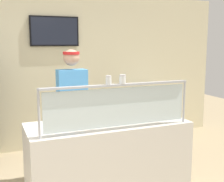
{
  "coord_description": "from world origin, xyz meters",
  "views": [
    {
      "loc": [
        -0.3,
        -2.66,
        1.84
      ],
      "look_at": [
        0.97,
        0.4,
        1.3
      ],
      "focal_mm": 47.59,
      "sensor_mm": 36.0,
      "label": 1
    }
  ],
  "objects_px": {
    "worker_figure": "(73,107)",
    "pizza_box_stack": "(152,96)",
    "pepper_flake_shaker": "(123,80)",
    "pizza_tray": "(84,123)",
    "pizza_server": "(81,122)",
    "parmesan_shaker": "(109,81)"
  },
  "relations": [
    {
      "from": "parmesan_shaker",
      "to": "worker_figure",
      "type": "distance_m",
      "value": 1.12
    },
    {
      "from": "pizza_tray",
      "to": "pizza_server",
      "type": "relative_size",
      "value": 1.47
    },
    {
      "from": "pizza_tray",
      "to": "worker_figure",
      "type": "height_order",
      "value": "worker_figure"
    },
    {
      "from": "pizza_tray",
      "to": "parmesan_shaker",
      "type": "xyz_separation_m",
      "value": [
        0.16,
        -0.33,
        0.5
      ]
    },
    {
      "from": "parmesan_shaker",
      "to": "pizza_tray",
      "type": "bearing_deg",
      "value": 115.93
    },
    {
      "from": "worker_figure",
      "to": "pizza_box_stack",
      "type": "bearing_deg",
      "value": 28.11
    },
    {
      "from": "pizza_tray",
      "to": "pizza_box_stack",
      "type": "relative_size",
      "value": 0.97
    },
    {
      "from": "pizza_server",
      "to": "pepper_flake_shaker",
      "type": "distance_m",
      "value": 0.68
    },
    {
      "from": "pizza_server",
      "to": "parmesan_shaker",
      "type": "relative_size",
      "value": 3.1
    },
    {
      "from": "worker_figure",
      "to": "pizza_tray",
      "type": "bearing_deg",
      "value": -94.78
    },
    {
      "from": "parmesan_shaker",
      "to": "pepper_flake_shaker",
      "type": "bearing_deg",
      "value": -0.0
    },
    {
      "from": "pizza_box_stack",
      "to": "pepper_flake_shaker",
      "type": "bearing_deg",
      "value": -127.35
    },
    {
      "from": "parmesan_shaker",
      "to": "pepper_flake_shaker",
      "type": "distance_m",
      "value": 0.15
    },
    {
      "from": "pepper_flake_shaker",
      "to": "worker_figure",
      "type": "distance_m",
      "value": 1.15
    },
    {
      "from": "pizza_server",
      "to": "pizza_box_stack",
      "type": "relative_size",
      "value": 0.66
    },
    {
      "from": "worker_figure",
      "to": "pizza_box_stack",
      "type": "distance_m",
      "value": 1.98
    },
    {
      "from": "pizza_server",
      "to": "pizza_box_stack",
      "type": "distance_m",
      "value": 2.47
    },
    {
      "from": "pepper_flake_shaker",
      "to": "worker_figure",
      "type": "relative_size",
      "value": 0.05
    },
    {
      "from": "worker_figure",
      "to": "pizza_box_stack",
      "type": "relative_size",
      "value": 4.15
    },
    {
      "from": "pizza_server",
      "to": "pizza_box_stack",
      "type": "xyz_separation_m",
      "value": [
        1.85,
        1.64,
        -0.12
      ]
    },
    {
      "from": "parmesan_shaker",
      "to": "pepper_flake_shaker",
      "type": "relative_size",
      "value": 0.96
    },
    {
      "from": "pepper_flake_shaker",
      "to": "pizza_box_stack",
      "type": "relative_size",
      "value": 0.22
    }
  ]
}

